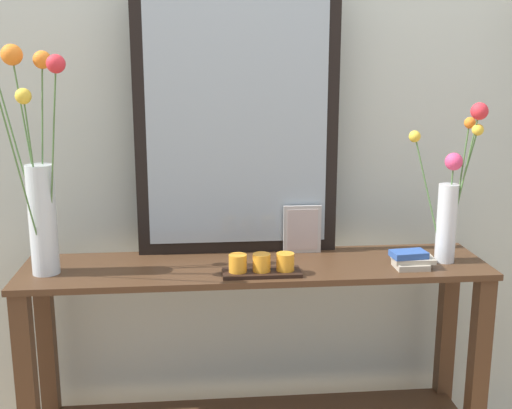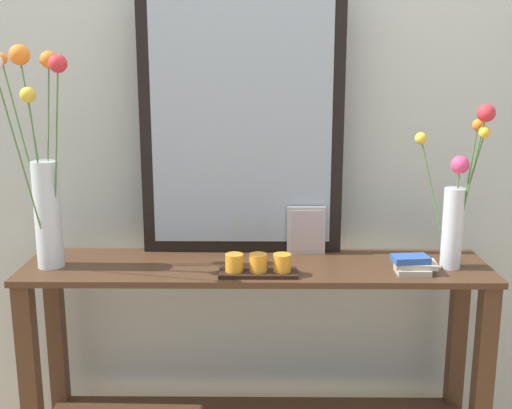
# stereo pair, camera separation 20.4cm
# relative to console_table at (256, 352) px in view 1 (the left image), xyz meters

# --- Properties ---
(wall_back) EXTENTS (6.40, 0.08, 2.70)m
(wall_back) POSITION_rel_console_table_xyz_m (0.00, 0.30, 0.84)
(wall_back) COLOR beige
(wall_back) RESTS_ON ground
(console_table) EXTENTS (1.51, 0.35, 0.82)m
(console_table) POSITION_rel_console_table_xyz_m (0.00, 0.00, 0.00)
(console_table) COLOR #472D1C
(console_table) RESTS_ON ground
(mirror_leaning) EXTENTS (0.68, 0.03, 0.93)m
(mirror_leaning) POSITION_rel_console_table_xyz_m (-0.05, 0.14, 0.78)
(mirror_leaning) COLOR black
(mirror_leaning) RESTS_ON console_table
(tall_vase_left) EXTENTS (0.26, 0.23, 0.70)m
(tall_vase_left) POSITION_rel_console_table_xyz_m (-0.67, -0.03, 0.61)
(tall_vase_left) COLOR silver
(tall_vase_left) RESTS_ON console_table
(vase_right) EXTENTS (0.21, 0.15, 0.52)m
(vase_right) POSITION_rel_console_table_xyz_m (0.63, -0.03, 0.53)
(vase_right) COLOR silver
(vase_right) RESTS_ON console_table
(candle_tray) EXTENTS (0.24, 0.09, 0.07)m
(candle_tray) POSITION_rel_console_table_xyz_m (0.01, -0.10, 0.34)
(candle_tray) COLOR black
(candle_tray) RESTS_ON console_table
(picture_frame_small) EXTENTS (0.13, 0.01, 0.17)m
(picture_frame_small) POSITION_rel_console_table_xyz_m (0.17, 0.11, 0.40)
(picture_frame_small) COLOR #B7B2AD
(picture_frame_small) RESTS_ON console_table
(book_stack) EXTENTS (0.14, 0.10, 0.05)m
(book_stack) POSITION_rel_console_table_xyz_m (0.49, -0.08, 0.34)
(book_stack) COLOR #B2A893
(book_stack) RESTS_ON console_table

